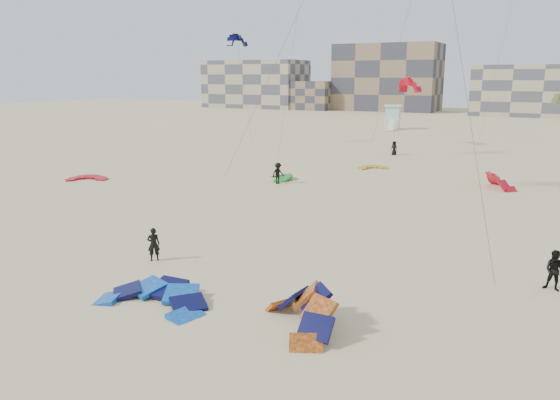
% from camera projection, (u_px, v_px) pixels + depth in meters
% --- Properties ---
extents(ground, '(320.00, 320.00, 0.00)m').
position_uv_depth(ground, '(135.00, 295.00, 23.90)').
color(ground, beige).
rests_on(ground, ground).
extents(kite_ground_blue, '(4.96, 5.20, 2.19)m').
position_uv_depth(kite_ground_blue, '(153.00, 303.00, 22.97)').
color(kite_ground_blue, blue).
rests_on(kite_ground_blue, ground).
extents(kite_ground_orange, '(5.80, 5.80, 4.10)m').
position_uv_depth(kite_ground_orange, '(300.00, 327.00, 20.82)').
color(kite_ground_orange, orange).
rests_on(kite_ground_orange, ground).
extents(kite_ground_red, '(4.76, 4.82, 0.79)m').
position_uv_depth(kite_ground_red, '(87.00, 180.00, 50.48)').
color(kite_ground_red, red).
rests_on(kite_ground_red, ground).
extents(kite_ground_green, '(4.47, 4.40, 1.64)m').
position_uv_depth(kite_ground_green, '(280.00, 179.00, 50.70)').
color(kite_ground_green, '#169A1A').
rests_on(kite_ground_green, ground).
extents(kite_ground_red_far, '(5.03, 5.00, 3.81)m').
position_uv_depth(kite_ground_red_far, '(500.00, 188.00, 46.71)').
color(kite_ground_red_far, red).
rests_on(kite_ground_red_far, ground).
extents(kite_ground_yellow, '(4.12, 4.15, 0.60)m').
position_uv_depth(kite_ground_yellow, '(372.00, 169.00, 56.55)').
color(kite_ground_yellow, gold).
rests_on(kite_ground_yellow, ground).
extents(kitesurfer_main, '(0.76, 0.74, 1.76)m').
position_uv_depth(kitesurfer_main, '(154.00, 244.00, 28.14)').
color(kitesurfer_main, black).
rests_on(kitesurfer_main, ground).
extents(kitesurfer_b, '(1.01, 0.84, 1.85)m').
position_uv_depth(kitesurfer_b, '(555.00, 271.00, 24.17)').
color(kitesurfer_b, black).
rests_on(kitesurfer_b, ground).
extents(kitesurfer_c, '(1.16, 1.40, 1.88)m').
position_uv_depth(kitesurfer_c, '(278.00, 173.00, 48.39)').
color(kitesurfer_c, black).
rests_on(kitesurfer_c, ground).
extents(kitesurfer_e, '(0.94, 0.72, 1.71)m').
position_uv_depth(kitesurfer_e, '(394.00, 148.00, 66.03)').
color(kitesurfer_e, black).
rests_on(kitesurfer_e, ground).
extents(kite_fly_navy, '(5.32, 3.88, 14.17)m').
position_uv_depth(kite_fly_navy, '(237.00, 41.00, 73.02)').
color(kite_fly_navy, '#050739').
rests_on(kite_fly_navy, ground).
extents(kite_fly_red, '(5.42, 5.45, 8.65)m').
position_uv_depth(kite_fly_red, '(409.00, 87.00, 73.25)').
color(kite_fly_red, red).
rests_on(kite_fly_red, ground).
extents(lifeguard_tower_far, '(3.55, 6.17, 4.30)m').
position_uv_depth(lifeguard_tower_far, '(393.00, 117.00, 98.13)').
color(lifeguard_tower_far, white).
rests_on(lifeguard_tower_far, ground).
extents(condo_west_a, '(30.00, 15.00, 14.00)m').
position_uv_depth(condo_west_a, '(256.00, 84.00, 166.32)').
color(condo_west_a, tan).
rests_on(condo_west_a, ground).
extents(condo_west_b, '(28.00, 14.00, 18.00)m').
position_uv_depth(condo_west_b, '(387.00, 78.00, 151.09)').
color(condo_west_b, '#836B4F').
rests_on(condo_west_b, ground).
extents(condo_mid, '(32.00, 16.00, 12.00)m').
position_uv_depth(condo_mid, '(545.00, 91.00, 130.07)').
color(condo_mid, tan).
rests_on(condo_mid, ground).
extents(condo_fill_left, '(12.00, 10.00, 8.00)m').
position_uv_depth(condo_fill_left, '(312.00, 95.00, 156.15)').
color(condo_fill_left, '#836B4F').
rests_on(condo_fill_left, ground).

